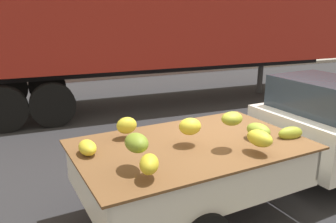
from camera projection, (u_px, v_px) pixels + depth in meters
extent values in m
plane|color=#28282B|center=(236.00, 193.00, 5.37)|extent=(220.00, 220.00, 0.00)
cube|color=gray|center=(96.00, 77.00, 14.41)|extent=(80.00, 0.80, 0.16)
cube|color=silver|center=(329.00, 132.00, 5.72)|extent=(2.18, 1.87, 0.78)
cube|color=#28333D|center=(326.00, 95.00, 5.45)|extent=(1.25, 1.59, 0.52)
cube|color=silver|center=(190.00, 179.00, 4.57)|extent=(2.95, 1.93, 0.08)
cube|color=silver|center=(162.00, 141.00, 5.20)|extent=(2.82, 0.27, 0.44)
cube|color=silver|center=(230.00, 189.00, 3.79)|extent=(2.82, 0.27, 0.44)
cube|color=silver|center=(270.00, 143.00, 5.12)|extent=(0.18, 1.72, 0.44)
cube|color=silver|center=(85.00, 185.00, 3.87)|extent=(0.18, 1.72, 0.44)
cube|color=#B21914|center=(161.00, 142.00, 5.24)|extent=(2.70, 0.22, 0.07)
cube|color=brown|center=(191.00, 144.00, 4.43)|extent=(3.08, 2.06, 0.03)
ellipsoid|color=gold|center=(127.00, 125.00, 4.57)|extent=(0.30, 0.25, 0.22)
ellipsoid|color=#A3AB2E|center=(232.00, 119.00, 4.16)|extent=(0.36, 0.33, 0.16)
ellipsoid|color=gold|center=(260.00, 138.00, 4.09)|extent=(0.28, 0.38, 0.19)
ellipsoid|color=gold|center=(190.00, 126.00, 4.32)|extent=(0.32, 0.28, 0.21)
ellipsoid|color=gold|center=(87.00, 148.00, 4.08)|extent=(0.22, 0.35, 0.17)
ellipsoid|color=olive|center=(136.00, 143.00, 3.63)|extent=(0.25, 0.36, 0.19)
ellipsoid|color=olive|center=(290.00, 133.00, 4.63)|extent=(0.38, 0.20, 0.18)
ellipsoid|color=gold|center=(149.00, 164.00, 3.46)|extent=(0.31, 0.37, 0.19)
ellipsoid|color=olive|center=(258.00, 130.00, 4.53)|extent=(0.28, 0.39, 0.19)
cylinder|color=black|center=(290.00, 142.00, 6.58)|extent=(0.65, 0.25, 0.64)
cylinder|color=black|center=(142.00, 177.00, 5.20)|extent=(0.65, 0.25, 0.64)
cube|color=maroon|center=(172.00, 15.00, 10.11)|extent=(12.07, 2.86, 2.70)
cube|color=black|center=(172.00, 66.00, 10.53)|extent=(11.05, 0.73, 0.30)
cylinder|color=black|center=(47.00, 86.00, 10.48)|extent=(1.09, 0.33, 1.08)
cylinder|color=black|center=(53.00, 105.00, 8.34)|extent=(1.09, 0.33, 1.08)
cylinder|color=black|center=(8.00, 89.00, 10.10)|extent=(1.09, 0.33, 1.08)
cylinder|color=black|center=(4.00, 109.00, 7.96)|extent=(1.09, 0.33, 1.08)
cylinder|color=#38383A|center=(260.00, 75.00, 11.84)|extent=(0.18, 0.18, 1.25)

